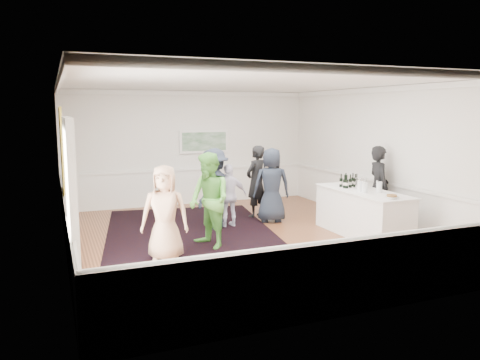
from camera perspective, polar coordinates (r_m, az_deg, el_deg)
name	(u,v)px	position (r m, az deg, el deg)	size (l,w,h in m)	color
floor	(244,238)	(9.90, 0.47, -7.06)	(8.00, 8.00, 0.00)	#945530
ceiling	(244,83)	(9.55, 0.50, 11.77)	(7.00, 8.00, 0.02)	white
wall_left	(62,170)	(8.87, -20.89, 1.12)	(0.02, 8.00, 3.20)	white
wall_right	(383,156)	(11.39, 16.99, 2.81)	(0.02, 8.00, 3.20)	white
wall_back	(190,148)	(13.36, -6.10, 3.90)	(7.00, 0.02, 3.20)	white
wall_front	(365,194)	(6.13, 14.95, -1.66)	(7.00, 0.02, 3.20)	white
wainscoting	(244,215)	(9.77, 0.48, -4.24)	(7.00, 8.00, 1.00)	white
mirror	(62,153)	(10.15, -20.85, 3.11)	(0.05, 1.25, 1.85)	gold
doorway	(70,199)	(7.02, -20.01, -2.14)	(0.10, 1.78, 2.56)	white
landscape_painting	(204,141)	(13.41, -4.40, 4.71)	(1.44, 0.06, 0.66)	white
area_rug	(189,229)	(10.61, -6.26, -5.98)	(3.54, 4.65, 0.02)	black
serving_table	(362,213)	(10.32, 14.70, -3.90)	(0.91, 2.40, 0.97)	white
bartender	(379,187)	(11.08, 16.53, -0.81)	(0.68, 0.45, 1.87)	black
guest_tan	(165,213)	(8.36, -9.16, -4.02)	(0.84, 0.55, 1.71)	tan
guest_green	(209,201)	(9.04, -3.77, -2.51)	(0.90, 0.70, 1.86)	#61BD4B
guest_lilac	(229,196)	(10.65, -1.32, -1.94)	(0.85, 0.35, 1.45)	silver
guest_dark_a	(214,189)	(10.45, -3.17, -1.12)	(1.18, 0.68, 1.82)	#1F2634
guest_dark_b	(256,182)	(11.64, 1.98, -0.19)	(0.66, 0.43, 1.80)	black
guest_navy	(272,185)	(11.16, 3.87, -0.63)	(0.87, 0.57, 1.78)	#1F2634
wine_bottles	(349,180)	(10.59, 13.17, -0.02)	(0.43, 0.36, 0.31)	black
juice_pitchers	(368,187)	(10.00, 15.34, -0.79)	(0.43, 0.33, 0.24)	#7AAA3C
ice_bucket	(360,184)	(10.42, 14.47, -0.43)	(0.26, 0.26, 0.24)	silver
nut_bowl	(392,197)	(9.43, 18.01, -1.96)	(0.24, 0.24, 0.07)	white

